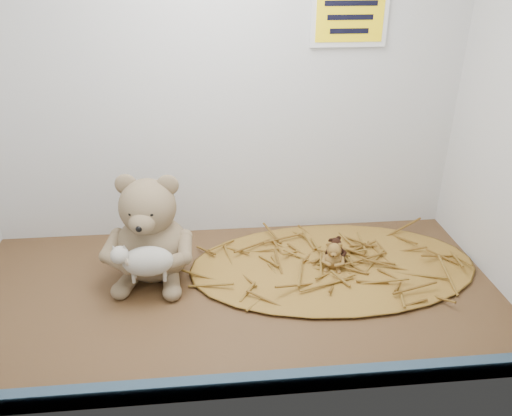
{
  "coord_description": "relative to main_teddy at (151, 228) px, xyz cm",
  "views": [
    {
      "loc": [
        -3.64,
        -91.54,
        66.75
      ],
      "look_at": [
        5.5,
        2.64,
        19.73
      ],
      "focal_mm": 35.0,
      "sensor_mm": 36.0,
      "label": 1
    }
  ],
  "objects": [
    {
      "name": "alcove_shell",
      "position": [
        17.77,
        0.21,
        32.22
      ],
      "size": [
        120.4,
        60.2,
        90.4
      ],
      "color": "#3D2315",
      "rests_on": "ground"
    },
    {
      "name": "front_rail",
      "position": [
        17.77,
        -37.59,
        -10.98
      ],
      "size": [
        119.28,
        2.2,
        3.6
      ],
      "primitive_type": "cube",
      "color": "#334E61",
      "rests_on": "shelf_floor"
    },
    {
      "name": "straw_bed",
      "position": [
        42.55,
        -0.67,
        -12.11
      ],
      "size": [
        69.44,
        40.32,
        1.34
      ],
      "primitive_type": "ellipsoid",
      "color": "brown",
      "rests_on": "shelf_floor"
    },
    {
      "name": "main_teddy",
      "position": [
        0.0,
        0.0,
        0.0
      ],
      "size": [
        23.43,
        24.4,
        25.56
      ],
      "primitive_type": null,
      "rotation": [
        0.0,
        0.0,
        -0.14
      ],
      "color": "#8F7158",
      "rests_on": "shelf_floor"
    },
    {
      "name": "toy_lamb",
      "position": [
        0.0,
        -9.16,
        -3.05
      ],
      "size": [
        14.14,
        8.63,
        9.14
      ],
      "primitive_type": null,
      "color": "#BAB5A7",
      "rests_on": "main_teddy"
    },
    {
      "name": "mini_teddy_tan",
      "position": [
        42.1,
        -2.26,
        -8.01
      ],
      "size": [
        7.02,
        7.22,
        6.85
      ],
      "primitive_type": null,
      "rotation": [
        0.0,
        0.0,
        -0.3
      ],
      "color": "olive",
      "rests_on": "straw_bed"
    },
    {
      "name": "mini_teddy_brown",
      "position": [
        43.01,
        0.92,
        -8.22
      ],
      "size": [
        6.92,
        7.07,
        6.43
      ],
      "primitive_type": null,
      "rotation": [
        0.0,
        0.0,
        0.41
      ],
      "color": "black",
      "rests_on": "straw_bed"
    },
    {
      "name": "wall_sign",
      "position": [
        47.77,
        20.61,
        42.22
      ],
      "size": [
        16.0,
        1.2,
        11.0
      ],
      "primitive_type": "cube",
      "color": "yellow",
      "rests_on": "back_wall"
    }
  ]
}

